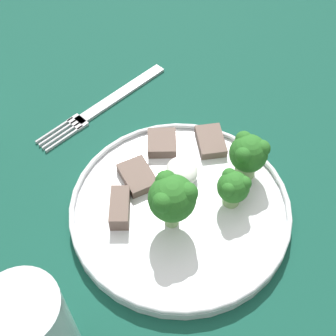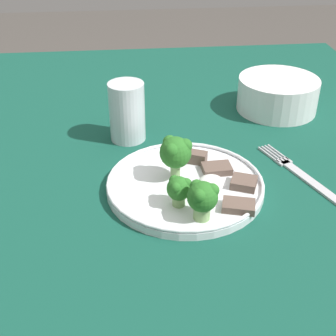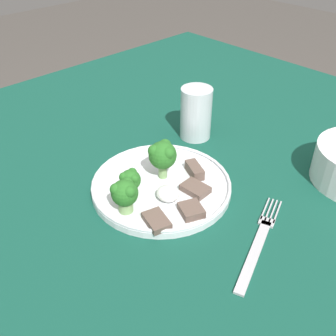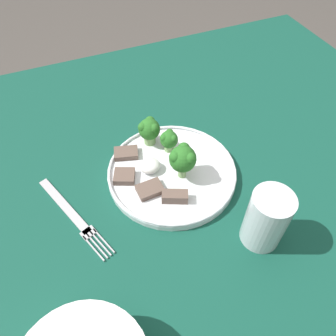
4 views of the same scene
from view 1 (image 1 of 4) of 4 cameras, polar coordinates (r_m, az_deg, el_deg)
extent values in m
cube|color=#114738|center=(0.50, -8.16, -15.33)|extent=(1.11, 1.17, 0.03)
cylinder|color=brown|center=(1.20, 9.91, 8.62)|extent=(0.06, 0.06, 0.69)
cylinder|color=white|center=(0.52, 1.47, -5.15)|extent=(0.24, 0.24, 0.01)
torus|color=white|center=(0.51, 1.49, -4.61)|extent=(0.24, 0.24, 0.01)
cube|color=#B2B2B7|center=(0.65, -5.73, 9.01)|extent=(0.07, 0.15, 0.00)
cube|color=#B2B2B7|center=(0.62, -10.94, 5.48)|extent=(0.03, 0.02, 0.00)
cube|color=#B2B2B7|center=(0.62, -13.63, 4.50)|extent=(0.02, 0.06, 0.00)
cube|color=#B2B2B7|center=(0.61, -13.26, 4.17)|extent=(0.02, 0.06, 0.00)
cube|color=#B2B2B7|center=(0.61, -12.88, 3.85)|extent=(0.02, 0.06, 0.00)
cube|color=#B2B2B7|center=(0.60, -12.50, 3.51)|extent=(0.02, 0.06, 0.00)
cylinder|color=silver|center=(0.43, -16.03, -18.41)|extent=(0.06, 0.06, 0.11)
cylinder|color=#7FA866|center=(0.49, 0.47, -5.75)|extent=(0.02, 0.02, 0.03)
sphere|color=#286B23|center=(0.47, 0.50, -3.70)|extent=(0.05, 0.05, 0.05)
sphere|color=#286B23|center=(0.47, -0.25, -1.57)|extent=(0.02, 0.02, 0.02)
sphere|color=#286B23|center=(0.45, -0.56, -4.19)|extent=(0.02, 0.02, 0.02)
sphere|color=#286B23|center=(0.46, 2.35, -3.06)|extent=(0.02, 0.02, 0.02)
cylinder|color=#7FA866|center=(0.52, 7.72, -3.59)|extent=(0.02, 0.02, 0.02)
sphere|color=#286B23|center=(0.50, 7.97, -2.30)|extent=(0.04, 0.04, 0.04)
sphere|color=#286B23|center=(0.50, 7.48, -0.88)|extent=(0.02, 0.02, 0.02)
sphere|color=#286B23|center=(0.49, 7.45, -2.59)|extent=(0.02, 0.02, 0.02)
sphere|color=#286B23|center=(0.50, 9.28, -1.85)|extent=(0.02, 0.02, 0.02)
cylinder|color=#7FA866|center=(0.54, 9.42, 0.06)|extent=(0.02, 0.02, 0.02)
sphere|color=#286B23|center=(0.52, 9.79, 1.77)|extent=(0.04, 0.04, 0.04)
sphere|color=#286B23|center=(0.52, 9.22, 3.45)|extent=(0.02, 0.02, 0.02)
sphere|color=#286B23|center=(0.51, 9.23, 1.55)|extent=(0.02, 0.02, 0.02)
sphere|color=#286B23|center=(0.52, 11.35, 2.35)|extent=(0.02, 0.02, 0.02)
cube|color=brown|center=(0.53, -3.72, -1.00)|extent=(0.05, 0.04, 0.01)
cube|color=brown|center=(0.57, 5.22, 3.29)|extent=(0.05, 0.04, 0.01)
cube|color=brown|center=(0.56, -0.74, 3.08)|extent=(0.05, 0.05, 0.01)
cube|color=brown|center=(0.51, -5.89, -4.83)|extent=(0.05, 0.04, 0.02)
ellipsoid|color=white|center=(0.53, 1.70, -0.38)|extent=(0.04, 0.04, 0.02)
camera|label=2|loc=(0.74, 63.53, 27.06)|focal=50.00mm
camera|label=3|loc=(0.81, 20.33, 49.96)|focal=42.00mm
camera|label=4|loc=(0.47, -71.08, 31.17)|focal=35.00mm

